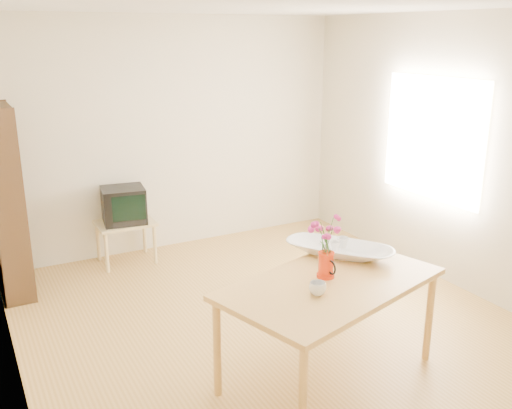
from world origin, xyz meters
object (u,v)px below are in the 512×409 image
table (331,291)px  pitcher (326,266)px  bowl (340,224)px  mug (318,289)px  television (123,204)px

table → pitcher: 0.18m
pitcher → bowl: size_ratio=0.38×
mug → television: size_ratio=0.23×
pitcher → bowl: (0.33, 0.29, 0.17)m
table → television: television is taller
table → mug: 0.27m
pitcher → television: pitcher is taller
bowl → television: bowl is taller
television → table: bearing=-68.3°
table → mug: size_ratio=15.33×
mug → table: bearing=-173.1°
pitcher → television: 2.83m
mug → television: same height
pitcher → bowl: 0.47m
mug → television: bearing=-107.1°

